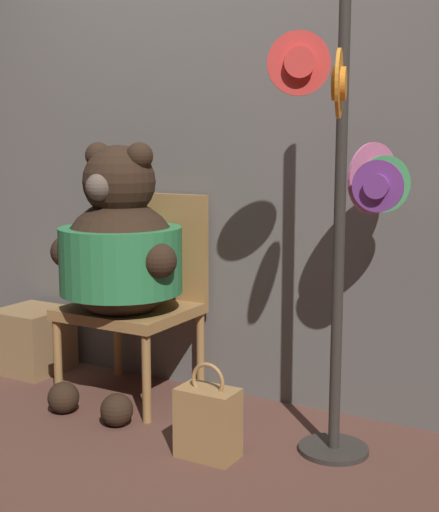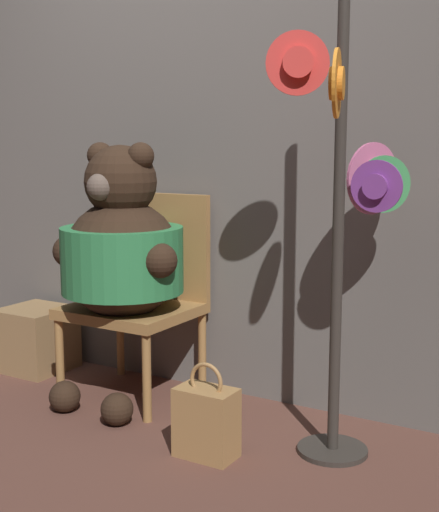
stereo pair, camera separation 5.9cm
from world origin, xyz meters
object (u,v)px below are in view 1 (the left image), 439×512
(chair, at_px, (141,289))
(teddy_bear, at_px, (120,252))
(hat_display_rack, at_px, (346,207))
(handbag_on_ground, at_px, (208,421))

(chair, relative_size, teddy_bear, 0.80)
(teddy_bear, xyz_separation_m, hat_display_rack, (1.09, -0.01, 0.26))
(teddy_bear, height_order, handbag_on_ground, teddy_bear)
(chair, xyz_separation_m, handbag_on_ground, (0.67, -0.49, -0.37))
(chair, bearing_deg, teddy_bear, -85.50)
(chair, distance_m, hat_display_rack, 1.21)
(hat_display_rack, height_order, handbag_on_ground, hat_display_rack)
(hat_display_rack, distance_m, handbag_on_ground, 0.99)
(chair, distance_m, handbag_on_ground, 0.91)
(hat_display_rack, bearing_deg, teddy_bear, 179.49)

